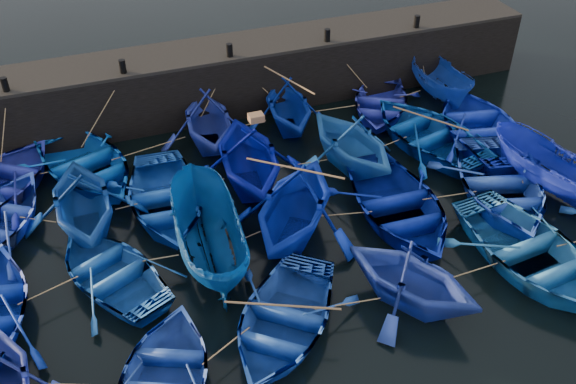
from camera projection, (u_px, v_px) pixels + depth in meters
name	position (u px, v px, depth m)	size (l,w,h in m)	color
ground	(326.00, 273.00, 18.71)	(120.00, 120.00, 0.00)	black
quay_wall	(226.00, 78.00, 25.81)	(26.00, 2.50, 2.50)	black
quay_top	(224.00, 48.00, 25.02)	(26.00, 2.50, 0.12)	black
bollard_0	(5.00, 84.00, 21.96)	(0.24, 0.24, 0.50)	black
bollard_1	(123.00, 66.00, 23.06)	(0.24, 0.24, 0.50)	black
bollard_2	(230.00, 50.00, 24.16)	(0.24, 0.24, 0.50)	black
bollard_3	(327.00, 35.00, 25.26)	(0.24, 0.24, 0.50)	black
bollard_4	(417.00, 21.00, 26.36)	(0.24, 0.24, 0.50)	black
boat_0	(1.00, 182.00, 21.41)	(3.64, 5.09, 1.06)	navy
boat_1	(85.00, 165.00, 22.15)	(3.87, 5.41, 1.12)	blue
boat_2	(208.00, 119.00, 23.51)	(3.66, 4.25, 2.23)	#23339E
boat_3	(288.00, 105.00, 24.50)	(3.45, 4.00, 2.11)	#0A2A9F
boat_4	(380.00, 103.00, 25.81)	(3.23, 4.52, 0.94)	navy
boat_5	(440.00, 81.00, 26.54)	(1.58, 4.20, 1.63)	navy
boat_7	(82.00, 200.00, 19.58)	(3.85, 4.47, 2.35)	navy
boat_8	(165.00, 198.00, 20.69)	(3.69, 5.15, 1.07)	blue
boat_9	(249.00, 156.00, 21.32)	(4.19, 4.86, 2.56)	#020E93
boat_10	(352.00, 140.00, 22.31)	(3.78, 4.39, 2.31)	blue
boat_11	(428.00, 132.00, 23.85)	(3.90, 5.45, 1.13)	navy
boat_12	(481.00, 126.00, 24.12)	(4.12, 5.76, 1.19)	#122AC9
boat_14	(111.00, 271.00, 18.13)	(3.15, 4.41, 0.91)	#1852B1
boat_15	(208.00, 237.00, 18.52)	(1.91, 5.06, 1.96)	navy
boat_16	(294.00, 204.00, 19.26)	(4.18, 4.85, 2.55)	#051EA0
boat_17	(398.00, 205.00, 20.35)	(3.92, 5.48, 1.14)	navy
boat_18	(500.00, 185.00, 21.18)	(3.97, 5.54, 1.15)	blue
boat_19	(548.00, 170.00, 21.38)	(1.69, 4.49, 1.74)	#1222A3
boat_21	(166.00, 378.00, 15.24)	(3.19, 4.46, 0.93)	#1C3D99
boat_22	(283.00, 319.00, 16.65)	(3.43, 4.79, 0.99)	#1A45A9
boat_23	(412.00, 277.00, 17.12)	(3.42, 3.97, 2.09)	#223BA2
boat_24	(532.00, 253.00, 18.56)	(3.97, 5.55, 1.15)	#1F63A8
wooden_crate	(256.00, 118.00, 20.56)	(0.48, 0.37, 0.24)	#8C603D
mooring_ropes	(264.00, 161.00, 21.75)	(17.34, 11.91, 2.10)	tan
loose_oars	(329.00, 155.00, 20.53)	(10.41, 11.68, 1.62)	#99724C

